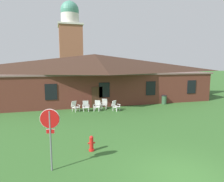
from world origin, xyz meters
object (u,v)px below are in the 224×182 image
Objects in this scene: lawn_chair_by_porch at (75,106)px; trash_bin at (164,100)px; lawn_chair_left_end at (97,105)px; fire_hydrant at (91,144)px; lawn_chair_right_end at (115,105)px; stop_sign at (50,127)px; lawn_chair_near_door at (86,106)px; lawn_chair_middle at (104,104)px.

lawn_chair_by_porch is 0.98× the size of trash_bin.
lawn_chair_by_porch is at bearing 172.92° from lawn_chair_left_end.
trash_bin is at bearing 44.57° from fire_hydrant.
stop_sign is at bearing -120.49° from lawn_chair_right_end.
stop_sign reaches higher than fire_hydrant.
lawn_chair_near_door is 0.98× the size of trash_bin.
fire_hydrant is 0.81× the size of trash_bin.
lawn_chair_near_door reaches higher than fire_hydrant.
lawn_chair_middle is 9.51m from fire_hydrant.
lawn_chair_middle reaches higher than fire_hydrant.
lawn_chair_near_door is 2.77m from lawn_chair_right_end.
lawn_chair_near_door is at bearing 83.89° from fire_hydrant.
lawn_chair_by_porch and lawn_chair_right_end have the same top height.
lawn_chair_right_end is (0.80, -1.14, 0.00)m from lawn_chair_middle.
lawn_chair_near_door is at bearing 175.47° from lawn_chair_left_end.
lawn_chair_right_end is at bearing -54.88° from lawn_chair_middle.
lawn_chair_near_door is 8.73m from trash_bin.
stop_sign is at bearing -136.63° from trash_bin.
lawn_chair_near_door and lawn_chair_right_end have the same top height.
lawn_chair_near_door is at bearing -9.91° from lawn_chair_by_porch.
trash_bin is at bearing 43.37° from stop_sign.
stop_sign is 2.76m from fire_hydrant.
lawn_chair_near_door is at bearing -174.04° from trash_bin.
trash_bin is at bearing 4.38° from lawn_chair_by_porch.
stop_sign is at bearing -114.16° from lawn_chair_middle.
lawn_chair_by_porch is 2.88m from lawn_chair_middle.
lawn_chair_by_porch is 1.00× the size of lawn_chair_left_end.
fire_hydrant is (1.89, 1.39, -1.46)m from stop_sign.
lawn_chair_near_door is 1.00× the size of lawn_chair_right_end.
stop_sign reaches higher than lawn_chair_left_end.
lawn_chair_near_door is 1.08m from lawn_chair_left_end.
lawn_chair_middle is 6.79m from trash_bin.
trash_bin is at bearing 5.96° from lawn_chair_near_door.
trash_bin is at bearing 14.15° from lawn_chair_right_end.
lawn_chair_left_end is at bearing 68.53° from stop_sign.
trash_bin is at bearing 3.13° from lawn_chair_middle.
lawn_chair_right_end is at bearing -165.85° from trash_bin.
lawn_chair_by_porch is 1.21× the size of fire_hydrant.
lawn_chair_left_end is (3.88, 9.86, -1.34)m from stop_sign.
lawn_chair_by_porch and lawn_chair_near_door have the same top height.
lawn_chair_middle is at bearing 36.98° from lawn_chair_left_end.
lawn_chair_left_end and lawn_chair_middle have the same top height.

